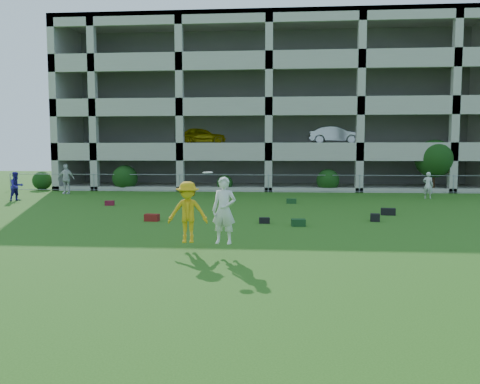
# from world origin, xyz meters

# --- Properties ---
(ground) EXTENTS (100.00, 100.00, 0.00)m
(ground) POSITION_xyz_m (0.00, 0.00, 0.00)
(ground) COLOR #235114
(ground) RESTS_ON ground
(bystander_a) EXTENTS (0.91, 0.98, 1.61)m
(bystander_a) POSITION_xyz_m (-13.75, 12.40, 0.80)
(bystander_a) COLOR navy
(bystander_a) RESTS_ON ground
(bystander_b) EXTENTS (1.14, 0.51, 1.92)m
(bystander_b) POSITION_xyz_m (-12.93, 16.75, 0.96)
(bystander_b) COLOR silver
(bystander_b) RESTS_ON ground
(bystander_e) EXTENTS (0.67, 0.57, 1.55)m
(bystander_e) POSITION_xyz_m (9.27, 15.45, 0.77)
(bystander_e) COLOR silver
(bystander_e) RESTS_ON ground
(bag_red_a) EXTENTS (0.58, 0.36, 0.28)m
(bag_red_a) POSITION_xyz_m (-4.34, 5.62, 0.14)
(bag_red_a) COLOR #5F1610
(bag_red_a) RESTS_ON ground
(bag_black_b) EXTENTS (0.42, 0.28, 0.22)m
(bag_black_b) POSITION_xyz_m (0.07, 5.39, 0.11)
(bag_black_b) COLOR black
(bag_black_b) RESTS_ON ground
(bag_green_c) EXTENTS (0.53, 0.39, 0.26)m
(bag_green_c) POSITION_xyz_m (1.33, 4.83, 0.13)
(bag_green_c) COLOR #123219
(bag_green_c) RESTS_ON ground
(crate_d) EXTENTS (0.40, 0.40, 0.30)m
(crate_d) POSITION_xyz_m (4.37, 6.23, 0.15)
(crate_d) COLOR black
(crate_d) RESTS_ON ground
(bag_black_e) EXTENTS (0.64, 0.39, 0.30)m
(bag_black_e) POSITION_xyz_m (5.31, 8.09, 0.15)
(bag_black_e) COLOR black
(bag_black_e) RESTS_ON ground
(bag_red_f) EXTENTS (0.50, 0.36, 0.24)m
(bag_red_f) POSITION_xyz_m (-7.88, 10.67, 0.12)
(bag_red_f) COLOR #510D19
(bag_red_f) RESTS_ON ground
(bag_green_g) EXTENTS (0.53, 0.35, 0.25)m
(bag_green_g) POSITION_xyz_m (1.32, 12.26, 0.12)
(bag_green_g) COLOR #12331C
(bag_green_g) RESTS_ON ground
(frisbee_contest) EXTENTS (1.99, 1.20, 1.97)m
(frisbee_contest) POSITION_xyz_m (-1.60, 0.17, 1.11)
(frisbee_contest) COLOR gold
(frisbee_contest) RESTS_ON ground
(parking_garage) EXTENTS (30.00, 14.00, 12.00)m
(parking_garage) POSITION_xyz_m (-0.00, 27.70, 6.01)
(parking_garage) COLOR #9E998C
(parking_garage) RESTS_ON ground
(fence) EXTENTS (36.06, 0.06, 1.20)m
(fence) POSITION_xyz_m (0.00, 19.00, 0.61)
(fence) COLOR gray
(fence) RESTS_ON ground
(shrub_row) EXTENTS (34.38, 2.52, 3.50)m
(shrub_row) POSITION_xyz_m (4.59, 19.70, 1.51)
(shrub_row) COLOR #163D11
(shrub_row) RESTS_ON ground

